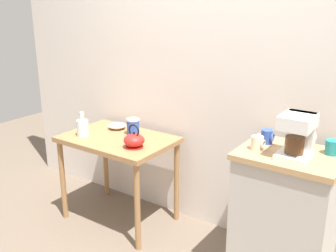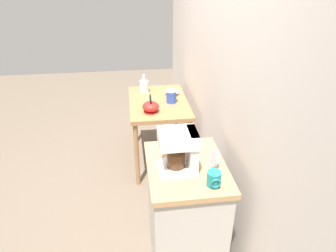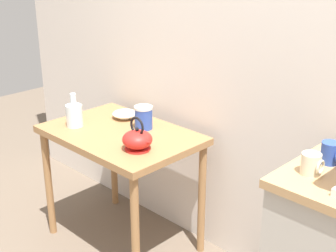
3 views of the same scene
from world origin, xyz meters
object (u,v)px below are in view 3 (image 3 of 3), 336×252
canister_enamel (144,117)px  mug_small_cream (311,164)px  bowl_stoneware (125,114)px  mug_blue (330,153)px  teakettle (138,140)px  glass_carafe_vase (74,115)px

canister_enamel → mug_small_cream: 1.15m
canister_enamel → mug_small_cream: bearing=-8.3°
bowl_stoneware → mug_blue: size_ratio=1.68×
teakettle → mug_blue: bearing=12.3°
mug_blue → bowl_stoneware: bearing=177.5°
mug_small_cream → mug_blue: 0.14m
teakettle → bowl_stoneware: bearing=147.2°
mug_blue → glass_carafe_vase: bearing=-170.9°
bowl_stoneware → mug_blue: 1.36m
mug_small_cream → bowl_stoneware: bearing=171.5°
canister_enamel → mug_blue: (1.13, -0.02, 0.15)m
bowl_stoneware → canister_enamel: canister_enamel is taller
canister_enamel → mug_blue: mug_blue is taller
bowl_stoneware → teakettle: teakettle is taller
teakettle → mug_small_cream: 0.94m
glass_carafe_vase → mug_blue: size_ratio=2.19×
bowl_stoneware → mug_small_cream: mug_small_cream is taller
teakettle → canister_enamel: (-0.20, 0.23, 0.01)m
bowl_stoneware → canister_enamel: 0.21m
canister_enamel → glass_carafe_vase: bearing=-140.8°
bowl_stoneware → mug_small_cream: bearing=-8.5°
canister_enamel → bowl_stoneware: bearing=170.4°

